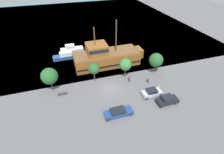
{
  "coord_description": "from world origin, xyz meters",
  "views": [
    {
      "loc": [
        -8.24,
        -26.89,
        22.76
      ],
      "look_at": [
        0.98,
        2.0,
        1.2
      ],
      "focal_mm": 28.0,
      "sensor_mm": 36.0,
      "label": 1
    }
  ],
  "objects_px": {
    "parked_car_curb_rear": "(167,100)",
    "bench_promenade_east": "(62,93)",
    "pirate_ship": "(106,57)",
    "pedestrian_walking_near": "(148,80)",
    "moored_boat_outer": "(68,56)",
    "parked_car_curb_front": "(118,112)",
    "moored_boat_dockside": "(71,49)",
    "parked_car_curb_mid": "(152,93)",
    "pedestrian_walking_far": "(129,78)",
    "fire_hydrant": "(159,87)"
  },
  "relations": [
    {
      "from": "parked_car_curb_rear",
      "to": "bench_promenade_east",
      "type": "bearing_deg",
      "value": 156.11
    },
    {
      "from": "pirate_ship",
      "to": "pedestrian_walking_near",
      "type": "xyz_separation_m",
      "value": [
        6.47,
        -10.04,
        -1.35
      ]
    },
    {
      "from": "moored_boat_outer",
      "to": "pedestrian_walking_near",
      "type": "xyz_separation_m",
      "value": [
        15.24,
        -16.1,
        0.08
      ]
    },
    {
      "from": "moored_boat_outer",
      "to": "parked_car_curb_front",
      "type": "xyz_separation_m",
      "value": [
        6.1,
        -22.88,
        -0.04
      ]
    },
    {
      "from": "parked_car_curb_front",
      "to": "pedestrian_walking_near",
      "type": "height_order",
      "value": "pedestrian_walking_near"
    },
    {
      "from": "pirate_ship",
      "to": "moored_boat_dockside",
      "type": "relative_size",
      "value": 2.74
    },
    {
      "from": "pirate_ship",
      "to": "pedestrian_walking_near",
      "type": "height_order",
      "value": "pirate_ship"
    },
    {
      "from": "parked_car_curb_mid",
      "to": "pedestrian_walking_near",
      "type": "bearing_deg",
      "value": 71.86
    },
    {
      "from": "moored_boat_outer",
      "to": "parked_car_curb_rear",
      "type": "height_order",
      "value": "moored_boat_outer"
    },
    {
      "from": "moored_boat_dockside",
      "to": "parked_car_curb_rear",
      "type": "height_order",
      "value": "moored_boat_dockside"
    },
    {
      "from": "pedestrian_walking_near",
      "to": "pedestrian_walking_far",
      "type": "relative_size",
      "value": 0.87
    },
    {
      "from": "moored_boat_dockside",
      "to": "fire_hydrant",
      "type": "height_order",
      "value": "moored_boat_dockside"
    },
    {
      "from": "moored_boat_outer",
      "to": "parked_car_curb_rear",
      "type": "distance_m",
      "value": 27.68
    },
    {
      "from": "parked_car_curb_rear",
      "to": "fire_hydrant",
      "type": "distance_m",
      "value": 4.35
    },
    {
      "from": "parked_car_curb_rear",
      "to": "pedestrian_walking_far",
      "type": "xyz_separation_m",
      "value": [
        -4.06,
        8.38,
        0.13
      ]
    },
    {
      "from": "moored_boat_outer",
      "to": "parked_car_curb_mid",
      "type": "distance_m",
      "value": 24.46
    },
    {
      "from": "moored_boat_dockside",
      "to": "fire_hydrant",
      "type": "distance_m",
      "value": 26.87
    },
    {
      "from": "moored_boat_dockside",
      "to": "pedestrian_walking_near",
      "type": "bearing_deg",
      "value": -55.15
    },
    {
      "from": "moored_boat_dockside",
      "to": "parked_car_curb_rear",
      "type": "relative_size",
      "value": 1.57
    },
    {
      "from": "pedestrian_walking_near",
      "to": "moored_boat_dockside",
      "type": "bearing_deg",
      "value": 124.85
    },
    {
      "from": "parked_car_curb_rear",
      "to": "pedestrian_walking_far",
      "type": "bearing_deg",
      "value": 115.87
    },
    {
      "from": "bench_promenade_east",
      "to": "fire_hydrant",
      "type": "bearing_deg",
      "value": -11.34
    },
    {
      "from": "pirate_ship",
      "to": "parked_car_curb_rear",
      "type": "xyz_separation_m",
      "value": [
        6.88,
        -16.77,
        -1.35
      ]
    },
    {
      "from": "pirate_ship",
      "to": "parked_car_curb_front",
      "type": "bearing_deg",
      "value": -98.99
    },
    {
      "from": "parked_car_curb_front",
      "to": "parked_car_curb_mid",
      "type": "distance_m",
      "value": 8.3
    },
    {
      "from": "parked_car_curb_mid",
      "to": "pedestrian_walking_far",
      "type": "relative_size",
      "value": 2.17
    },
    {
      "from": "moored_boat_outer",
      "to": "parked_car_curb_rear",
      "type": "relative_size",
      "value": 1.99
    },
    {
      "from": "parked_car_curb_front",
      "to": "parked_car_curb_rear",
      "type": "xyz_separation_m",
      "value": [
        9.54,
        0.04,
        0.12
      ]
    },
    {
      "from": "parked_car_curb_mid",
      "to": "pedestrian_walking_far",
      "type": "bearing_deg",
      "value": 112.53
    },
    {
      "from": "fire_hydrant",
      "to": "pedestrian_walking_near",
      "type": "xyz_separation_m",
      "value": [
        -1.21,
        2.47,
        0.36
      ]
    },
    {
      "from": "parked_car_curb_mid",
      "to": "moored_boat_dockside",
      "type": "bearing_deg",
      "value": 117.67
    },
    {
      "from": "bench_promenade_east",
      "to": "pedestrian_walking_far",
      "type": "height_order",
      "value": "pedestrian_walking_far"
    },
    {
      "from": "pirate_ship",
      "to": "moored_boat_dockside",
      "type": "distance_m",
      "value": 12.3
    },
    {
      "from": "moored_boat_outer",
      "to": "moored_boat_dockside",
      "type": "bearing_deg",
      "value": 68.83
    },
    {
      "from": "moored_boat_outer",
      "to": "parked_car_curb_front",
      "type": "relative_size",
      "value": 1.6
    },
    {
      "from": "pedestrian_walking_near",
      "to": "fire_hydrant",
      "type": "bearing_deg",
      "value": -63.81
    },
    {
      "from": "parked_car_curb_rear",
      "to": "pedestrian_walking_near",
      "type": "distance_m",
      "value": 6.74
    },
    {
      "from": "moored_boat_outer",
      "to": "pedestrian_walking_far",
      "type": "bearing_deg",
      "value": -51.3
    },
    {
      "from": "pirate_ship",
      "to": "moored_boat_dockside",
      "type": "height_order",
      "value": "pirate_ship"
    },
    {
      "from": "fire_hydrant",
      "to": "pedestrian_walking_far",
      "type": "distance_m",
      "value": 6.39
    },
    {
      "from": "parked_car_curb_mid",
      "to": "pedestrian_walking_near",
      "type": "xyz_separation_m",
      "value": [
        1.31,
        4.0,
        0.03
      ]
    },
    {
      "from": "pedestrian_walking_far",
      "to": "bench_promenade_east",
      "type": "bearing_deg",
      "value": -178.82
    },
    {
      "from": "pedestrian_walking_far",
      "to": "parked_car_curb_front",
      "type": "bearing_deg",
      "value": -123.04
    },
    {
      "from": "pirate_ship",
      "to": "fire_hydrant",
      "type": "bearing_deg",
      "value": -58.42
    },
    {
      "from": "parked_car_curb_mid",
      "to": "pedestrian_walking_near",
      "type": "distance_m",
      "value": 4.21
    },
    {
      "from": "fire_hydrant",
      "to": "pedestrian_walking_far",
      "type": "height_order",
      "value": "pedestrian_walking_far"
    },
    {
      "from": "parked_car_curb_front",
      "to": "fire_hydrant",
      "type": "height_order",
      "value": "parked_car_curb_front"
    },
    {
      "from": "bench_promenade_east",
      "to": "pedestrian_walking_far",
      "type": "xyz_separation_m",
      "value": [
        14.2,
        0.29,
        0.46
      ]
    },
    {
      "from": "parked_car_curb_front",
      "to": "parked_car_curb_rear",
      "type": "bearing_deg",
      "value": 0.25
    },
    {
      "from": "parked_car_curb_mid",
      "to": "bench_promenade_east",
      "type": "distance_m",
      "value": 17.39
    }
  ]
}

